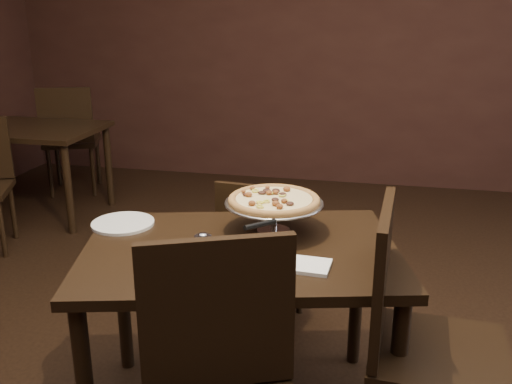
# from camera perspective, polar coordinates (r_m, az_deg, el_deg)

# --- Properties ---
(room) EXTENTS (6.04, 7.04, 2.84)m
(room) POSITION_cam_1_polar(r_m,az_deg,el_deg) (1.95, -1.32, 11.40)
(room) COLOR black
(room) RESTS_ON ground
(dining_table) EXTENTS (1.36, 1.07, 0.75)m
(dining_table) POSITION_cam_1_polar(r_m,az_deg,el_deg) (2.23, -1.54, -7.89)
(dining_table) COLOR black
(dining_table) RESTS_ON ground
(background_table) EXTENTS (1.16, 0.77, 0.72)m
(background_table) POSITION_cam_1_polar(r_m,az_deg,el_deg) (4.88, -22.00, 4.97)
(background_table) COLOR black
(background_table) RESTS_ON ground
(pizza_stand) EXTENTS (0.40, 0.40, 0.17)m
(pizza_stand) POSITION_cam_1_polar(r_m,az_deg,el_deg) (2.29, 1.81, -0.86)
(pizza_stand) COLOR #BBBBC3
(pizza_stand) RESTS_ON dining_table
(parmesan_shaker) EXTENTS (0.06, 0.06, 0.11)m
(parmesan_shaker) POSITION_cam_1_polar(r_m,az_deg,el_deg) (2.07, -5.30, -5.56)
(parmesan_shaker) COLOR beige
(parmesan_shaker) RESTS_ON dining_table
(pepper_flake_shaker) EXTENTS (0.06, 0.06, 0.11)m
(pepper_flake_shaker) POSITION_cam_1_polar(r_m,az_deg,el_deg) (2.00, -8.02, -6.56)
(pepper_flake_shaker) COLOR #9B2E0E
(pepper_flake_shaker) RESTS_ON dining_table
(packet_caddy) EXTENTS (0.09, 0.09, 0.07)m
(packet_caddy) POSITION_cam_1_polar(r_m,az_deg,el_deg) (2.03, -9.77, -7.01)
(packet_caddy) COLOR black
(packet_caddy) RESTS_ON dining_table
(napkin_stack) EXTENTS (0.14, 0.14, 0.01)m
(napkin_stack) POSITION_cam_1_polar(r_m,az_deg,el_deg) (2.04, 5.53, -7.38)
(napkin_stack) COLOR white
(napkin_stack) RESTS_ON dining_table
(plate_left) EXTENTS (0.26, 0.26, 0.01)m
(plate_left) POSITION_cam_1_polar(r_m,az_deg,el_deg) (2.47, -13.16, -3.06)
(plate_left) COLOR white
(plate_left) RESTS_ON dining_table
(plate_near) EXTENTS (0.22, 0.22, 0.01)m
(plate_near) POSITION_cam_1_polar(r_m,az_deg,el_deg) (1.90, -3.12, -9.30)
(plate_near) COLOR white
(plate_near) RESTS_ON dining_table
(serving_spatula) EXTENTS (0.17, 0.17, 0.02)m
(serving_spatula) POSITION_cam_1_polar(r_m,az_deg,el_deg) (2.05, 0.41, -3.34)
(serving_spatula) COLOR #BBBBC3
(serving_spatula) RESTS_ON pizza_stand
(chair_far) EXTENTS (0.42, 0.42, 0.83)m
(chair_far) POSITION_cam_1_polar(r_m,az_deg,el_deg) (2.90, 0.46, -5.79)
(chair_far) COLOR black
(chair_far) RESTS_ON ground
(chair_side) EXTENTS (0.50, 0.50, 1.00)m
(chair_side) POSITION_cam_1_polar(r_m,az_deg,el_deg) (2.12, 15.75, -13.48)
(chair_side) COLOR black
(chair_side) RESTS_ON ground
(bg_chair_far) EXTENTS (0.58, 0.58, 0.97)m
(bg_chair_far) POSITION_cam_1_polar(r_m,az_deg,el_deg) (5.34, -18.09, 5.36)
(bg_chair_far) COLOR black
(bg_chair_far) RESTS_ON ground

